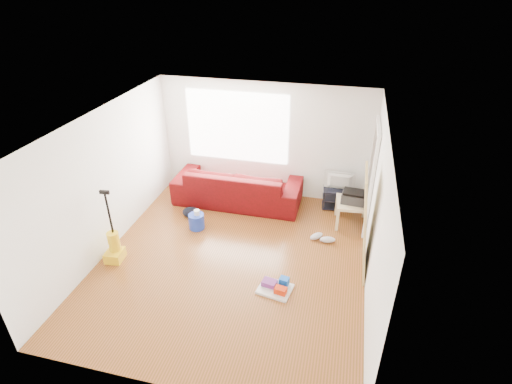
% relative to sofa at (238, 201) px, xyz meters
% --- Properties ---
extents(room, '(4.51, 5.01, 2.51)m').
position_rel_sofa_xyz_m(room, '(0.53, -1.80, 1.25)').
color(room, brown).
rests_on(room, ground).
extents(sofa, '(2.68, 1.05, 0.78)m').
position_rel_sofa_xyz_m(sofa, '(0.00, 0.00, 0.00)').
color(sofa, '#340808').
rests_on(sofa, ground).
extents(tv_stand, '(0.66, 0.42, 0.43)m').
position_rel_sofa_xyz_m(tv_stand, '(2.11, 0.27, 0.22)').
color(tv_stand, black).
rests_on(tv_stand, ground).
extents(tv, '(0.64, 0.08, 0.37)m').
position_rel_sofa_xyz_m(tv, '(2.11, 0.27, 0.61)').
color(tv, black).
rests_on(tv, tv_stand).
extents(side_table, '(0.66, 0.66, 0.50)m').
position_rel_sofa_xyz_m(side_table, '(2.41, -0.29, 0.42)').
color(side_table, '#DFBC80').
rests_on(side_table, ground).
extents(printer, '(0.47, 0.38, 0.23)m').
position_rel_sofa_xyz_m(printer, '(2.41, -0.29, 0.61)').
color(printer, '#252527').
rests_on(printer, side_table).
extents(bucket, '(0.37, 0.37, 0.30)m').
position_rel_sofa_xyz_m(bucket, '(-0.51, -1.16, 0.00)').
color(bucket, '#1E3ABC').
rests_on(bucket, ground).
extents(toilet_paper, '(0.11, 0.11, 0.10)m').
position_rel_sofa_xyz_m(toilet_paper, '(-0.49, -1.16, 0.20)').
color(toilet_paper, white).
rests_on(toilet_paper, bucket).
extents(cleaning_tray, '(0.58, 0.49, 0.19)m').
position_rel_sofa_xyz_m(cleaning_tray, '(1.34, -2.48, 0.06)').
color(cleaning_tray, silver).
rests_on(cleaning_tray, ground).
extents(backpack, '(0.37, 0.30, 0.20)m').
position_rel_sofa_xyz_m(backpack, '(-0.77, -0.80, 0.00)').
color(backpack, black).
rests_on(backpack, ground).
extents(sneakers, '(0.51, 0.30, 0.12)m').
position_rel_sofa_xyz_m(sneakers, '(1.91, -1.00, 0.06)').
color(sneakers, silver).
rests_on(sneakers, ground).
extents(vacuum, '(0.32, 0.35, 1.34)m').
position_rel_sofa_xyz_m(vacuum, '(-1.54, -2.39, 0.25)').
color(vacuum, yellow).
rests_on(vacuum, ground).
extents(door_panel, '(0.23, 0.75, 1.87)m').
position_rel_sofa_xyz_m(door_panel, '(2.59, -1.71, 0.00)').
color(door_panel, tan).
rests_on(door_panel, ground).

